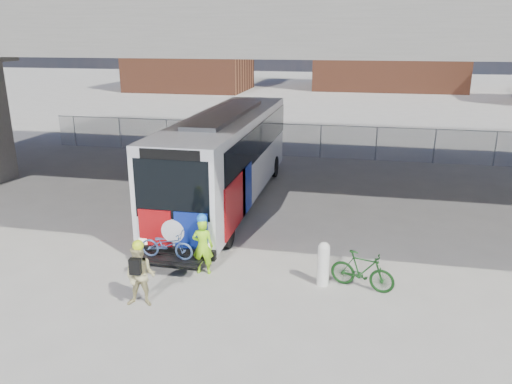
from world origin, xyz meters
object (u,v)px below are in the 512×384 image
(bollard, at_px, (323,262))
(cyclist_tan, at_px, (140,275))
(bus, at_px, (227,151))
(cyclist_hivis, at_px, (203,245))
(bike_parked, at_px, (362,271))

(bollard, bearing_deg, cyclist_tan, -154.85)
(bus, height_order, cyclist_hivis, bus)
(cyclist_hivis, height_order, bike_parked, cyclist_hivis)
(bus, distance_m, cyclist_tan, 8.48)
(cyclist_hivis, bearing_deg, bike_parked, 173.75)
(cyclist_tan, xyz_separation_m, bike_parked, (5.40, 2.05, -0.31))
(bus, bearing_deg, bollard, -55.38)
(bus, height_order, cyclist_tan, bus)
(bus, xyz_separation_m, cyclist_hivis, (0.98, -6.34, -1.24))
(bus, height_order, bike_parked, bus)
(cyclist_hivis, height_order, cyclist_tan, cyclist_hivis)
(cyclist_tan, height_order, bike_parked, cyclist_tan)
(bollard, height_order, cyclist_tan, cyclist_tan)
(bollard, bearing_deg, bike_parked, 0.00)
(bollard, height_order, cyclist_hivis, cyclist_hivis)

